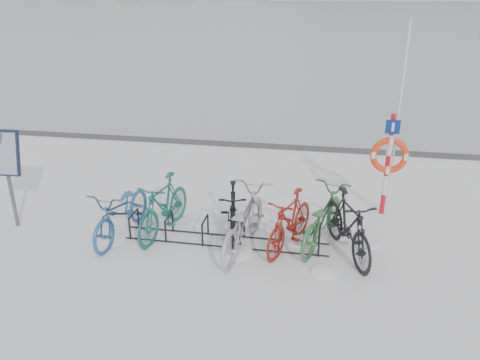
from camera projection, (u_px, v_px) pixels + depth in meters
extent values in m
plane|color=white|center=(224.00, 242.00, 8.98)|extent=(900.00, 900.00, 0.00)
cube|color=#A3B1B8|center=(324.00, 5.00, 150.32)|extent=(400.00, 298.00, 0.02)
cube|color=#3F3F42|center=(264.00, 146.00, 14.34)|extent=(400.00, 0.25, 0.10)
cylinder|color=black|center=(130.00, 229.00, 8.99)|extent=(0.04, 0.04, 0.44)
cylinder|color=black|center=(138.00, 219.00, 9.39)|extent=(0.04, 0.04, 0.44)
cylinder|color=black|center=(133.00, 214.00, 9.11)|extent=(0.04, 0.44, 0.04)
cylinder|color=black|center=(166.00, 232.00, 8.88)|extent=(0.04, 0.04, 0.44)
cylinder|color=black|center=(173.00, 222.00, 9.28)|extent=(0.04, 0.04, 0.44)
cylinder|color=black|center=(169.00, 217.00, 8.99)|extent=(0.04, 0.44, 0.04)
cylinder|color=black|center=(202.00, 235.00, 8.76)|extent=(0.04, 0.04, 0.44)
cylinder|color=black|center=(208.00, 225.00, 9.16)|extent=(0.04, 0.04, 0.44)
cylinder|color=black|center=(205.00, 220.00, 8.88)|extent=(0.04, 0.44, 0.04)
cylinder|color=black|center=(240.00, 239.00, 8.64)|extent=(0.04, 0.04, 0.44)
cylinder|color=black|center=(244.00, 228.00, 9.04)|extent=(0.04, 0.04, 0.44)
cylinder|color=black|center=(242.00, 223.00, 8.76)|extent=(0.04, 0.44, 0.04)
cylinder|color=black|center=(279.00, 242.00, 8.52)|extent=(0.04, 0.04, 0.44)
cylinder|color=black|center=(281.00, 231.00, 8.92)|extent=(0.04, 0.04, 0.44)
cylinder|color=black|center=(280.00, 226.00, 8.64)|extent=(0.04, 0.44, 0.04)
cylinder|color=black|center=(319.00, 246.00, 8.40)|extent=(0.04, 0.04, 0.44)
cylinder|color=black|center=(319.00, 234.00, 8.81)|extent=(0.04, 0.04, 0.44)
cylinder|color=black|center=(320.00, 229.00, 8.52)|extent=(0.04, 0.44, 0.04)
cylinder|color=black|center=(221.00, 246.00, 8.77)|extent=(4.00, 0.03, 0.03)
cylinder|color=black|center=(226.00, 235.00, 9.18)|extent=(4.00, 0.03, 0.03)
cylinder|color=#595B5E|center=(9.00, 181.00, 9.24)|extent=(0.08, 0.08, 1.96)
cube|color=black|center=(2.00, 153.00, 8.98)|extent=(0.69, 0.29, 0.89)
cube|color=#8C99AD|center=(1.00, 153.00, 8.95)|extent=(0.62, 0.21, 0.79)
cylinder|color=red|center=(382.00, 204.00, 10.05)|extent=(0.10, 0.10, 0.44)
cylinder|color=silver|center=(385.00, 185.00, 9.89)|extent=(0.10, 0.10, 0.44)
cylinder|color=red|center=(387.00, 165.00, 9.72)|extent=(0.10, 0.10, 0.44)
cylinder|color=silver|center=(390.00, 145.00, 9.55)|extent=(0.10, 0.10, 0.44)
cylinder|color=red|center=(393.00, 124.00, 9.39)|extent=(0.10, 0.10, 0.44)
torus|color=#F23B16|center=(389.00, 155.00, 9.54)|extent=(0.77, 0.13, 0.77)
cube|color=navy|center=(393.00, 127.00, 9.33)|extent=(0.28, 0.03, 0.28)
cylinder|color=silver|center=(398.00, 123.00, 9.41)|extent=(0.04, 0.04, 4.00)
imported|color=#2A5B99|center=(122.00, 210.00, 9.04)|extent=(0.90, 2.13, 1.09)
imported|color=#146159|center=(163.00, 205.00, 9.13)|extent=(0.89, 2.03, 1.18)
imported|color=black|center=(233.00, 211.00, 8.99)|extent=(0.82, 1.84, 1.07)
imported|color=#A0A1A7|center=(243.00, 220.00, 8.57)|extent=(1.11, 2.31, 1.16)
imported|color=maroon|center=(290.00, 220.00, 8.63)|extent=(1.13, 1.89, 1.10)
imported|color=#326C3A|center=(322.00, 216.00, 8.79)|extent=(1.33, 2.19, 1.09)
imported|color=black|center=(348.00, 224.00, 8.37)|extent=(1.24, 2.07, 1.20)
ellipsoid|color=white|center=(294.00, 241.00, 9.00)|extent=(0.52, 0.52, 0.18)
ellipsoid|color=white|center=(372.00, 244.00, 8.88)|extent=(0.41, 0.41, 0.14)
ellipsoid|color=white|center=(324.00, 272.00, 8.01)|extent=(0.49, 0.49, 0.17)
ellipsoid|color=white|center=(194.00, 224.00, 9.66)|extent=(0.38, 0.38, 0.13)
ellipsoid|color=white|center=(248.00, 223.00, 9.68)|extent=(0.34, 0.34, 0.12)
ellipsoid|color=white|center=(113.00, 240.00, 9.03)|extent=(0.52, 0.52, 0.18)
ellipsoid|color=white|center=(237.00, 253.00, 8.60)|extent=(0.61, 0.61, 0.21)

